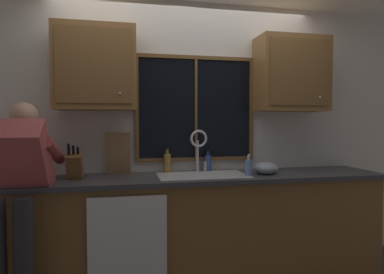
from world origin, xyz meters
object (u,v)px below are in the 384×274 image
Objects in this scene: bottle_green_glass at (167,162)px; person_standing at (16,183)px; knife_block at (75,166)px; bottle_tall_clear at (208,163)px; soap_dispenser at (248,167)px; mixing_bowl at (266,168)px; cutting_board at (118,153)px.

person_standing is at bearing -155.30° from bottle_green_glass.
bottle_tall_clear is at bearing 10.52° from knife_block.
person_standing reaches higher than soap_dispenser.
person_standing is 1.84m from soap_dispenser.
mixing_bowl is (1.67, -0.06, -0.06)m from knife_block.
bottle_tall_clear is at bearing 19.14° from person_standing.
soap_dispenser is at bearing -26.53° from bottle_green_glass.
person_standing is at bearing -174.01° from soap_dispenser.
person_standing is 4.82× the size of knife_block.
knife_block is 1.61× the size of bottle_tall_clear.
mixing_bowl is at bearing -17.37° from bottle_green_glass.
soap_dispenser is at bearing -51.00° from bottle_tall_clear.
cutting_board reaches higher than bottle_green_glass.
bottle_green_glass is (1.16, 0.53, 0.06)m from person_standing.
person_standing reaches higher than mixing_bowl.
bottle_tall_clear is at bearing 1.10° from bottle_green_glass.
knife_block is at bearing 177.98° from mixing_bowl.
soap_dispenser is 0.97× the size of bottle_tall_clear.
mixing_bowl is 1.17× the size of bottle_tall_clear.
person_standing is 1.64m from bottle_tall_clear.
mixing_bowl is 0.92m from bottle_green_glass.
soap_dispenser is at bearing 5.99° from person_standing.
mixing_bowl is at bearing 18.36° from soap_dispenser.
knife_block is 1.22m from bottle_tall_clear.
soap_dispenser is 0.45m from bottle_tall_clear.
knife_block is at bearing -164.96° from bottle_green_glass.
cutting_board is 1.99× the size of soap_dispenser.
person_standing reaches higher than bottle_green_glass.
mixing_bowl is at bearing -30.54° from bottle_tall_clear.
person_standing is 6.65× the size of mixing_bowl.
soap_dispenser is (1.13, -0.33, -0.12)m from cutting_board.
person_standing is at bearing -172.77° from mixing_bowl.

